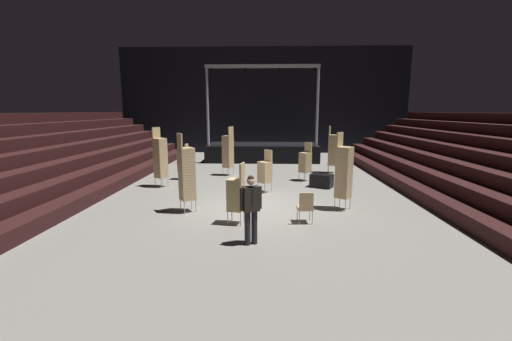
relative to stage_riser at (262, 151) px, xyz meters
name	(u,v)px	position (x,y,z in m)	size (l,w,h in m)	color
ground_plane	(258,207)	(0.00, -10.78, -0.68)	(22.00, 30.00, 0.10)	gray
arena_end_wall	(263,101)	(0.00, 4.22, 3.37)	(22.00, 0.30, 8.00)	black
bleacher_bank_left	(37,156)	(-8.38, -9.78, 0.95)	(5.25, 24.00, 3.15)	black
bleacher_bank_right	(490,158)	(8.38, -9.78, 0.95)	(5.25, 24.00, 3.15)	black
stage_riser	(262,151)	(0.00, 0.00, 0.00)	(7.20, 3.25, 5.97)	black
man_with_tie	(251,206)	(-0.06, -14.20, 0.35)	(0.56, 0.37, 1.73)	black
chair_stack_front_left	(187,173)	(-2.26, -11.58, 0.65)	(0.61, 0.61, 2.56)	#B2B5BA
chair_stack_front_right	(344,172)	(2.84, -11.14, 0.65)	(0.62, 0.62, 2.56)	#B2B5BA
chair_stack_mid_left	(160,157)	(-4.25, -8.02, 0.65)	(0.61, 0.61, 2.56)	#B2B5BA
chair_stack_mid_right	(183,162)	(-3.68, -6.42, 0.23)	(0.48, 0.48, 1.71)	#B2B5BA
chair_stack_mid_centre	(265,171)	(0.24, -8.85, 0.23)	(0.62, 0.62, 1.71)	#B2B5BA
chair_stack_rear_left	(333,150)	(3.77, -4.41, 0.61)	(0.55, 0.55, 2.48)	#B2B5BA
chair_stack_rear_right	(236,194)	(-0.56, -12.70, 0.27)	(0.52, 0.52, 1.79)	#B2B5BA
chair_stack_rear_centre	(228,151)	(-1.66, -5.30, 0.61)	(0.60, 0.60, 2.48)	#B2B5BA
chair_stack_aisle_left	(305,162)	(2.11, -6.52, 0.27)	(0.62, 0.62, 1.79)	#B2B5BA
equipment_road_case	(322,181)	(2.67, -7.88, -0.34)	(0.90, 0.60, 0.56)	black
loose_chair_near_man	(305,206)	(1.44, -12.59, -0.09)	(0.47, 0.47, 0.95)	#B2B5BA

